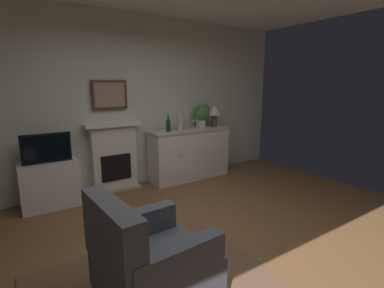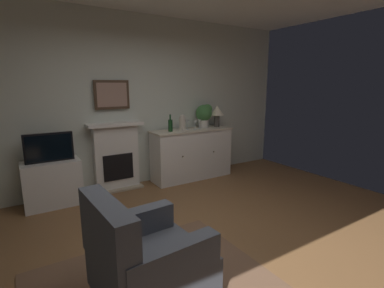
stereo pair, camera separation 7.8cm
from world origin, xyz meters
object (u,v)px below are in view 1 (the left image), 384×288
tv_set (46,148)px  tv_cabinet (50,184)px  wine_glass_center (193,123)px  wine_glass_right (197,122)px  wine_glass_left (185,123)px  armchair (148,261)px  wine_bottle (168,125)px  vase_decorative (180,123)px  potted_plant_small (202,114)px  framed_picture (110,95)px  sideboard_cabinet (189,154)px  table_lamp (214,112)px  fireplace_unit (114,157)px

tv_set → tv_cabinet: bearing=90.0°
wine_glass_center → wine_glass_right: bearing=20.3°
wine_glass_left → tv_cabinet: size_ratio=0.22×
armchair → wine_bottle: bearing=57.9°
armchair → wine_glass_center: bearing=50.0°
tv_set → vase_decorative: bearing=-1.1°
wine_glass_center → vase_decorative: (-0.26, 0.01, 0.02)m
vase_decorative → potted_plant_small: (0.52, 0.10, 0.12)m
framed_picture → sideboard_cabinet: 1.73m
wine_glass_left → table_lamp: bearing=-2.1°
fireplace_unit → wine_bottle: size_ratio=3.79×
potted_plant_small → tv_cabinet: bearing=-179.3°
sideboard_cabinet → wine_glass_right: bearing=-6.3°
wine_glass_right → tv_set: wine_glass_right is taller
tv_cabinet → armchair: (0.36, -2.44, 0.06)m
fireplace_unit → table_lamp: bearing=-5.4°
framed_picture → tv_cabinet: framed_picture is taller
sideboard_cabinet → vase_decorative: bearing=-167.2°
sideboard_cabinet → table_lamp: bearing=0.0°
framed_picture → wine_glass_center: framed_picture is taller
tv_set → potted_plant_small: potted_plant_small is taller
framed_picture → wine_bottle: bearing=-15.2°
table_lamp → wine_glass_left: bearing=177.9°
framed_picture → vase_decorative: (1.11, -0.27, -0.49)m
potted_plant_small → armchair: potted_plant_small is taller
sideboard_cabinet → vase_decorative: size_ratio=5.33×
table_lamp → wine_glass_center: table_lamp is taller
wine_glass_left → vase_decorative: 0.17m
sideboard_cabinet → wine_glass_left: bearing=162.3°
wine_glass_center → sideboard_cabinet: bearing=122.8°
wine_glass_center → fireplace_unit: bearing=170.3°
fireplace_unit → framed_picture: 0.99m
wine_glass_right → vase_decorative: vase_decorative is taller
framed_picture → wine_glass_center: (1.37, -0.28, -0.50)m
wine_bottle → armchair: bearing=-122.1°
sideboard_cabinet → tv_cabinet: 2.31m
sideboard_cabinet → tv_cabinet: sideboard_cabinet is taller
table_lamp → wine_bottle: 1.01m
wine_bottle → sideboard_cabinet: bearing=2.7°
wine_glass_center → wine_glass_left: bearing=143.9°
wine_glass_left → wine_glass_center: 0.14m
tv_set → framed_picture: bearing=13.3°
framed_picture → potted_plant_small: bearing=-6.2°
wine_glass_left → wine_glass_center: same height
tv_cabinet → armchair: armchair is taller
framed_picture → wine_glass_right: 1.58m
potted_plant_small → armchair: bearing=-132.3°
tv_cabinet → potted_plant_small: potted_plant_small is taller
potted_plant_small → tv_set: bearing=-178.8°
wine_glass_left → wine_glass_right: same height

